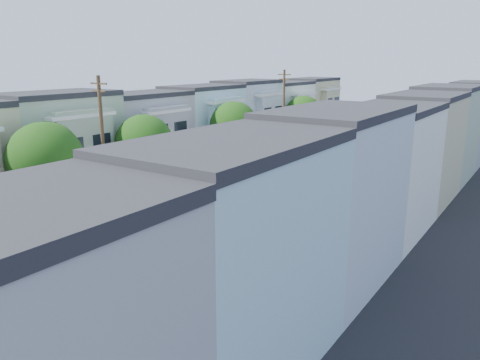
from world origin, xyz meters
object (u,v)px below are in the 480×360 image
object	(u,v)px
tree_b	(45,160)
tree_c	(144,144)
lead_sedan	(245,213)
parked_right_d	(375,165)
tree_e	(303,115)
parked_right_b	(196,262)
parked_right_c	(347,180)
parked_left_d	(213,181)
tree_d	(233,126)
parked_right_a	(84,323)
utility_pole_near	(103,148)
fedex_truck	(163,223)
motorcycle	(63,346)
tree_far_r	(403,136)
parked_left_c	(111,215)
utility_pole_far	(283,114)

from	to	relation	value
tree_b	tree_c	bearing A→B (deg)	90.00
lead_sedan	parked_right_d	size ratio (longest dim) A/B	1.17
tree_e	parked_right_b	xyz separation A→B (m)	(11.20, -34.40, -4.01)
tree_b	parked_right_c	distance (m)	25.57
parked_left_d	parked_right_c	world-z (taller)	parked_left_d
tree_d	parked_right_a	distance (m)	29.25
tree_c	parked_right_c	distance (m)	18.48
parked_right_d	utility_pole_near	bearing A→B (deg)	-107.75
fedex_truck	utility_pole_near	bearing A→B (deg)	166.74
lead_sedan	motorcycle	world-z (taller)	lead_sedan
utility_pole_near	parked_right_a	bearing A→B (deg)	-43.88
tree_c	lead_sedan	world-z (taller)	tree_c
fedex_truck	parked_right_a	distance (m)	9.35
tree_e	motorcycle	distance (m)	44.74
tree_c	fedex_truck	xyz separation A→B (m)	(7.63, -6.08, -3.13)
tree_far_r	utility_pole_near	bearing A→B (deg)	-115.57
fedex_truck	parked_right_d	xyz separation A→B (m)	(3.58, 27.70, -1.15)
tree_far_r	utility_pole_near	distance (m)	30.62
parked_left_d	parked_right_c	bearing A→B (deg)	35.64
parked_right_b	parked_right_c	size ratio (longest dim) A/B	0.83
parked_left_c	parked_right_d	world-z (taller)	parked_left_c
fedex_truck	parked_left_d	bearing A→B (deg)	118.40
utility_pole_near	parked_right_c	distance (m)	21.63
parked_left_d	parked_right_c	distance (m)	12.11
parked_right_b	motorcycle	xyz separation A→B (m)	(0.47, -8.59, -0.15)
lead_sedan	parked_left_c	bearing A→B (deg)	-139.23
parked_left_c	parked_right_d	distance (m)	28.14
tree_e	tree_c	bearing A→B (deg)	-90.00
tree_b	parked_right_a	world-z (taller)	tree_b
parked_right_d	parked_left_d	bearing A→B (deg)	-117.78
parked_right_a	parked_right_b	size ratio (longest dim) A/B	1.08
utility_pole_far	lead_sedan	distance (m)	23.54
tree_c	motorcycle	world-z (taller)	tree_c
utility_pole_far	parked_left_d	xyz separation A→B (m)	(1.40, -15.18, -4.49)
parked_right_d	lead_sedan	bearing A→B (deg)	-90.36
tree_d	parked_left_c	distance (m)	17.37
tree_c	tree_far_r	distance (m)	27.16
tree_d	parked_right_d	distance (m)	15.38
lead_sedan	parked_right_b	bearing A→B (deg)	-70.03
tree_d	tree_e	world-z (taller)	tree_d
parked_right_d	motorcycle	size ratio (longest dim) A/B	1.69
tree_e	parked_left_d	bearing A→B (deg)	-86.00
motorcycle	fedex_truck	bearing A→B (deg)	93.15
tree_c	parked_right_a	xyz separation A→B (m)	(11.20, -14.64, -4.27)
tree_d	parked_left_d	size ratio (longest dim) A/B	1.84
utility_pole_near	motorcycle	world-z (taller)	utility_pole_near
tree_c	utility_pole_near	world-z (taller)	utility_pole_near
lead_sedan	parked_right_b	xyz separation A→B (m)	(2.31, -8.19, -0.09)
tree_e	parked_left_d	size ratio (longest dim) A/B	1.75
parked_right_a	parked_right_d	xyz separation A→B (m)	(0.00, 36.26, -0.01)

